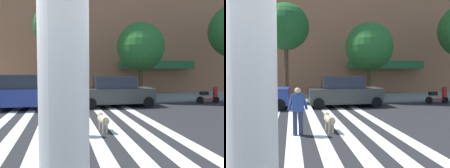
# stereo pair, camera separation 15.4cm
# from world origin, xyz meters

# --- Properties ---
(ground_plane) EXTENTS (160.00, 160.00, 0.00)m
(ground_plane) POSITION_xyz_m (0.00, 7.31, 0.00)
(ground_plane) COLOR #232326
(sidewalk_far) EXTENTS (80.00, 6.00, 0.15)m
(sidewalk_far) POSITION_xyz_m (0.00, 17.61, 0.07)
(sidewalk_far) COLOR gray
(sidewalk_far) RESTS_ON ground_plane
(crosswalk_stripes) EXTENTS (7.65, 14.01, 0.01)m
(crosswalk_stripes) POSITION_xyz_m (-0.04, 7.31, 0.00)
(crosswalk_stripes) COLOR silver
(crosswalk_stripes) RESTS_ON ground_plane
(parked_car_behind_first) EXTENTS (4.53, 2.18, 1.98)m
(parked_car_behind_first) POSITION_xyz_m (-2.52, 13.40, 0.94)
(parked_car_behind_first) COLOR navy
(parked_car_behind_first) RESTS_ON ground_plane
(parked_car_third_in_line) EXTENTS (4.44, 1.98, 1.87)m
(parked_car_third_in_line) POSITION_xyz_m (3.09, 13.40, 0.91)
(parked_car_third_in_line) COLOR #3B3C37
(parked_car_third_in_line) RESTS_ON ground_plane
(parked_scooter) EXTENTS (1.63, 0.50, 1.11)m
(parked_scooter) POSITION_xyz_m (9.47, 13.48, 0.48)
(parked_scooter) COLOR black
(parked_scooter) RESTS_ON ground_plane
(street_tree_nearest) EXTENTS (3.18, 3.18, 6.65)m
(street_tree_nearest) POSITION_xyz_m (-0.45, 15.86, 5.17)
(street_tree_nearest) COLOR #4C3823
(street_tree_nearest) RESTS_ON sidewalk_far
(street_tree_middle) EXTENTS (3.53, 3.53, 5.59)m
(street_tree_middle) POSITION_xyz_m (5.52, 16.00, 3.97)
(street_tree_middle) COLOR #4C3823
(street_tree_middle) RESTS_ON sidewalk_far
(pedestrian_dog_walker) EXTENTS (0.71, 0.29, 1.64)m
(pedestrian_dog_walker) POSITION_xyz_m (0.11, 7.01, 0.93)
(pedestrian_dog_walker) COLOR #282D4C
(pedestrian_dog_walker) RESTS_ON ground_plane
(dog_on_leash) EXTENTS (0.34, 1.06, 0.65)m
(dog_on_leash) POSITION_xyz_m (1.24, 7.33, 0.44)
(dog_on_leash) COLOR tan
(dog_on_leash) RESTS_ON ground_plane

